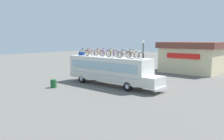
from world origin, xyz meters
TOP-DOWN VIEW (x-y plane):
  - ground_plane at (0.00, 0.00)m, footprint 120.00×120.00m
  - bus at (0.26, 0.00)m, footprint 11.82×2.48m
  - luggage_bag_1 at (-4.24, -0.14)m, footprint 0.59×0.46m
  - rooftop_bicycle_1 at (-3.56, -0.31)m, footprint 1.73×0.44m
  - rooftop_bicycle_2 at (-2.57, -0.41)m, footprint 1.76×0.44m
  - rooftop_bicycle_3 at (-1.65, 0.27)m, footprint 1.72×0.44m
  - rooftop_bicycle_4 at (-0.67, 0.16)m, footprint 1.80×0.44m
  - rooftop_bicycle_5 at (0.19, 0.41)m, footprint 1.80×0.44m
  - rooftop_bicycle_6 at (1.19, -0.21)m, footprint 1.62×0.44m
  - rooftop_bicycle_7 at (2.14, 0.10)m, footprint 1.72×0.44m
  - rooftop_bicycle_8 at (3.08, 0.26)m, footprint 1.72×0.44m
  - rooftop_bicycle_9 at (3.97, -0.32)m, footprint 1.77×0.44m
  - roadside_building at (3.01, 17.24)m, footprint 8.74×9.68m
  - trash_bin at (-3.48, -4.84)m, footprint 0.63×0.63m
  - street_lamp at (1.56, 4.54)m, footprint 0.30×0.30m

SIDE VIEW (x-z plane):
  - ground_plane at x=0.00m, z-range 0.00..0.00m
  - trash_bin at x=-3.48m, z-range 0.00..0.87m
  - bus at x=0.26m, z-range 0.24..3.40m
  - roadside_building at x=3.01m, z-range 0.06..4.71m
  - street_lamp at x=1.56m, z-range 0.43..5.35m
  - luggage_bag_1 at x=-4.24m, z-range 3.16..3.54m
  - rooftop_bicycle_6 at x=1.19m, z-range 3.09..3.95m
  - rooftop_bicycle_7 at x=2.14m, z-range 3.09..3.96m
  - rooftop_bicycle_1 at x=-3.56m, z-range 3.09..3.97m
  - rooftop_bicycle_3 at x=-1.65m, z-range 3.09..3.97m
  - rooftop_bicycle_9 at x=3.97m, z-range 3.09..3.99m
  - rooftop_bicycle_2 at x=-2.57m, z-range 3.08..4.00m
  - rooftop_bicycle_8 at x=3.08m, z-range 3.08..4.01m
  - rooftop_bicycle_4 at x=-0.67m, z-range 3.08..4.02m
  - rooftop_bicycle_5 at x=0.19m, z-range 3.08..4.04m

